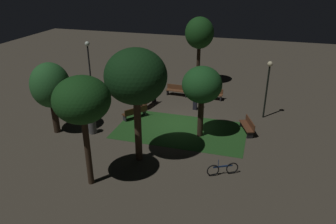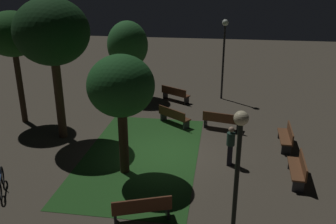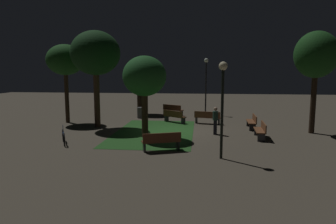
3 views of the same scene
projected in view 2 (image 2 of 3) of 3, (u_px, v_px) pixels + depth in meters
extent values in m
plane|color=#4C4438|center=(167.00, 153.00, 15.35)|extent=(60.00, 60.00, 0.00)
cube|color=#23511E|center=(141.00, 156.00, 15.10)|extent=(8.39, 4.66, 0.01)
cube|color=brown|center=(296.00, 169.00, 13.18)|extent=(1.83, 0.59, 0.06)
cube|color=brown|center=(303.00, 164.00, 13.05)|extent=(1.80, 0.17, 0.40)
cube|color=#2D2D33|center=(298.00, 186.00, 12.53)|extent=(0.10, 0.39, 0.42)
cube|color=#2D2D33|center=(293.00, 164.00, 13.99)|extent=(0.10, 0.39, 0.42)
cube|color=brown|center=(285.00, 137.00, 15.81)|extent=(1.82, 0.55, 0.06)
cube|color=brown|center=(290.00, 132.00, 15.69)|extent=(1.80, 0.13, 0.40)
cube|color=black|center=(286.00, 150.00, 15.16)|extent=(0.10, 0.39, 0.42)
cube|color=black|center=(282.00, 134.00, 16.63)|extent=(0.10, 0.39, 0.42)
cube|color=brown|center=(141.00, 207.00, 10.99)|extent=(1.08, 1.85, 0.06)
cube|color=brown|center=(142.00, 205.00, 10.72)|extent=(0.68, 1.71, 0.40)
cube|color=black|center=(115.00, 217.00, 10.92)|extent=(0.39, 0.21, 0.42)
cube|color=black|center=(167.00, 211.00, 11.23)|extent=(0.39, 0.21, 0.42)
cube|color=brown|center=(222.00, 120.00, 17.60)|extent=(0.86, 1.86, 0.06)
cube|color=brown|center=(221.00, 117.00, 17.33)|extent=(0.45, 1.77, 0.40)
cube|color=black|center=(206.00, 123.00, 17.95)|extent=(0.39, 0.16, 0.42)
cube|color=black|center=(238.00, 127.00, 17.41)|extent=(0.39, 0.16, 0.42)
cube|color=brown|center=(176.00, 94.00, 21.54)|extent=(1.34, 1.79, 0.06)
cube|color=brown|center=(174.00, 91.00, 21.30)|extent=(0.98, 1.58, 0.40)
cube|color=black|center=(165.00, 95.00, 22.10)|extent=(0.37, 0.27, 0.42)
cube|color=black|center=(187.00, 100.00, 21.14)|extent=(0.37, 0.27, 0.42)
cube|color=#512D19|center=(175.00, 116.00, 18.11)|extent=(1.47, 1.72, 0.06)
cube|color=#512D19|center=(172.00, 113.00, 17.89)|extent=(1.14, 1.47, 0.40)
cube|color=#2D2D33|center=(164.00, 116.00, 18.73)|extent=(0.35, 0.30, 0.42)
cube|color=#2D2D33|center=(186.00, 125.00, 17.66)|extent=(0.35, 0.30, 0.42)
cylinder|color=#38281C|center=(123.00, 139.00, 13.42)|extent=(0.36, 0.36, 2.75)
ellipsoid|color=#1E5623|center=(121.00, 86.00, 12.70)|extent=(2.39, 2.39, 2.21)
cylinder|color=#2D2116|center=(129.00, 77.00, 22.04)|extent=(0.40, 0.40, 2.53)
ellipsoid|color=#28662D|center=(128.00, 45.00, 21.37)|extent=(2.40, 2.40, 2.81)
cylinder|color=#423021|center=(59.00, 96.00, 16.21)|extent=(0.38, 0.38, 3.94)
ellipsoid|color=#143816|center=(52.00, 32.00, 15.21)|extent=(3.16, 3.16, 2.84)
cylinder|color=#38281C|center=(20.00, 86.00, 18.01)|extent=(0.29, 0.29, 3.73)
ellipsoid|color=#194719|center=(12.00, 34.00, 17.10)|extent=(2.57, 2.57, 2.14)
cylinder|color=black|center=(223.00, 63.00, 21.37)|extent=(0.12, 0.12, 4.37)
sphere|color=white|center=(225.00, 23.00, 20.55)|extent=(0.36, 0.36, 0.36)
cylinder|color=black|center=(236.00, 193.00, 9.18)|extent=(0.12, 0.12, 3.75)
sphere|color=#F4E5B2|center=(241.00, 118.00, 8.47)|extent=(0.36, 0.36, 0.36)
cylinder|color=#4C4C4C|center=(128.00, 102.00, 20.16)|extent=(0.51, 0.51, 0.84)
torus|color=black|center=(0.00, 191.00, 12.07)|extent=(0.61, 0.36, 0.66)
torus|color=black|center=(2.00, 175.00, 12.98)|extent=(0.61, 0.36, 0.66)
cube|color=navy|center=(0.00, 178.00, 12.46)|extent=(0.93, 0.52, 0.08)
cylinder|color=navy|center=(0.00, 169.00, 12.61)|extent=(0.03, 0.03, 0.40)
cube|color=black|center=(230.00, 155.00, 14.28)|extent=(0.29, 0.21, 0.84)
cylinder|color=#233D33|center=(231.00, 139.00, 14.04)|extent=(0.32, 0.32, 0.52)
sphere|color=tan|center=(231.00, 130.00, 13.90)|extent=(0.22, 0.22, 0.22)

